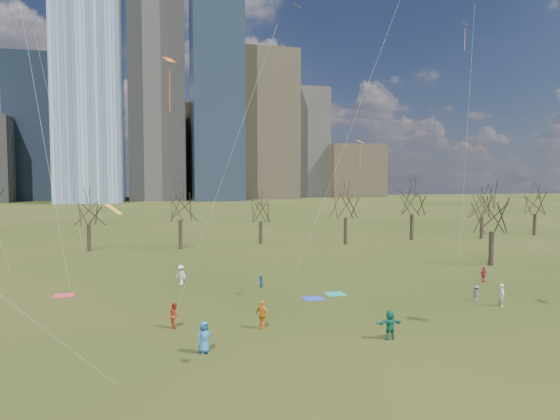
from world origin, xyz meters
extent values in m
plane|color=black|center=(0.00, 0.00, 0.00)|extent=(500.00, 500.00, 0.00)
cube|color=slate|center=(-35.00, 190.00, 59.00)|extent=(26.00, 26.00, 118.00)
cube|color=slate|center=(-8.00, 205.00, 47.50)|extent=(24.00, 24.00, 95.00)
cube|color=#384C66|center=(18.00, 195.00, 52.50)|extent=(22.00, 22.00, 105.00)
cube|color=#726347|center=(45.00, 215.00, 36.00)|extent=(28.00, 28.00, 72.00)
cube|color=#384C66|center=(-60.00, 220.00, 32.50)|extent=(25.00, 25.00, 65.00)
cube|color=slate|center=(70.00, 230.00, 29.00)|extent=(22.00, 22.00, 58.00)
cube|color=#726347|center=(5.00, 240.00, 24.00)|extent=(30.00, 30.00, 48.00)
cube|color=#726347|center=(95.00, 225.00, 14.00)|extent=(30.00, 28.00, 28.00)
cylinder|color=black|center=(-19.00, 41.00, 1.80)|extent=(0.52, 0.52, 3.60)
cylinder|color=black|center=(-7.00, 40.00, 2.02)|extent=(0.54, 0.54, 4.05)
cylinder|color=black|center=(5.00, 43.00, 1.69)|extent=(0.51, 0.51, 3.38)
cylinder|color=black|center=(17.00, 39.00, 1.98)|extent=(0.54, 0.54, 3.96)
cylinder|color=black|center=(29.00, 41.00, 2.07)|extent=(0.54, 0.54, 4.14)
cylinder|color=black|center=(41.00, 40.00, 1.75)|extent=(0.52, 0.52, 3.51)
cylinder|color=black|center=(53.00, 42.00, 1.87)|extent=(0.53, 0.53, 3.74)
cylinder|color=black|center=(26.00, 18.00, 1.91)|extent=(0.53, 0.53, 3.83)
cube|color=teal|center=(4.08, 9.22, 0.01)|extent=(1.60, 1.50, 0.03)
cube|color=#263AB2|center=(1.80, 8.15, 0.01)|extent=(1.60, 1.50, 0.03)
cube|color=red|center=(-17.98, 14.37, 0.01)|extent=(1.60, 1.50, 0.03)
imported|color=#2666A5|center=(-8.06, -2.38, 0.89)|extent=(1.01, 0.83, 1.79)
imported|color=silver|center=(14.97, 2.29, 0.86)|extent=(0.68, 0.75, 1.71)
imported|color=#B43019|center=(-9.44, 2.91, 0.82)|extent=(0.72, 0.87, 1.64)
imported|color=#5C5D61|center=(14.07, 4.12, 0.64)|extent=(0.62, 0.90, 1.27)
imported|color=orange|center=(-3.94, 1.24, 0.93)|extent=(1.02, 1.13, 1.85)
imported|color=#176853|center=(3.05, -2.78, 0.91)|extent=(1.69, 0.56, 1.81)
imported|color=#225696|center=(-1.54, 12.92, 0.57)|extent=(0.55, 0.64, 1.15)
imported|color=white|center=(-8.29, 16.45, 0.89)|extent=(1.25, 1.30, 1.78)
imported|color=#B41938|center=(19.37, 10.37, 0.72)|extent=(0.91, 0.55, 1.45)
plane|color=#F35114|center=(-9.66, -0.02, 16.53)|extent=(1.04, 1.00, 0.39)
cylinder|color=silver|center=(-7.46, -3.95, 8.96)|extent=(4.43, 7.88, 15.14)
cylinder|color=#F35114|center=(-9.66, -0.02, 14.94)|extent=(0.04, 0.04, 2.70)
plane|color=gold|center=(1.73, 12.72, 24.72)|extent=(1.06, 1.09, 0.46)
cylinder|color=silver|center=(4.87, 8.69, 13.06)|extent=(6.31, 8.08, 23.33)
plane|color=#363AE5|center=(-18.20, 29.11, 23.61)|extent=(1.03, 1.09, 0.48)
cylinder|color=silver|center=(-19.72, 25.71, 12.51)|extent=(3.06, 6.83, 22.22)
plane|color=orange|center=(15.43, 30.31, 14.49)|extent=(1.44, 1.43, 0.45)
cylinder|color=silver|center=(12.47, 25.42, 7.94)|extent=(5.95, 9.80, 13.10)
cylinder|color=orange|center=(15.43, 30.31, 12.67)|extent=(0.04, 0.04, 3.00)
plane|color=yellow|center=(-12.22, -9.19, 8.50)|extent=(0.74, 0.83, 0.40)
cylinder|color=silver|center=(-13.84, -13.48, 4.95)|extent=(3.27, 8.60, 7.12)
cylinder|color=silver|center=(-17.78, 6.91, 12.50)|extent=(2.01, 5.69, 22.20)
plane|color=#FB5C9B|center=(20.40, 15.64, 25.47)|extent=(1.03, 1.04, 0.51)
cylinder|color=silver|center=(19.03, 12.96, 13.43)|extent=(2.76, 5.39, 24.07)
cylinder|color=#FB5C9B|center=(20.40, 15.64, 24.02)|extent=(0.04, 0.04, 2.40)
camera|label=1|loc=(-10.76, -29.76, 9.69)|focal=32.00mm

